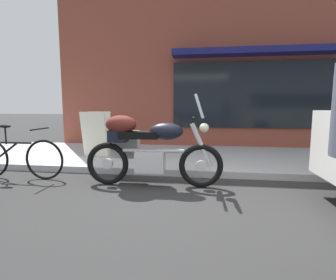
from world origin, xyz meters
name	(u,v)px	position (x,y,z in m)	size (l,w,h in m)	color
ground_plane	(177,204)	(0.00, 0.00, 0.00)	(80.00, 80.00, 0.00)	#2B2B2B
touring_motorcycle	(145,147)	(-0.58, 0.75, 0.61)	(2.14, 0.63, 1.41)	black
parked_bicycle	(17,157)	(-2.84, 0.80, 0.37)	(1.69, 0.48, 0.93)	black
sandwich_board_sign	(96,134)	(-2.07, 2.33, 0.62)	(0.55, 0.42, 1.00)	silver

